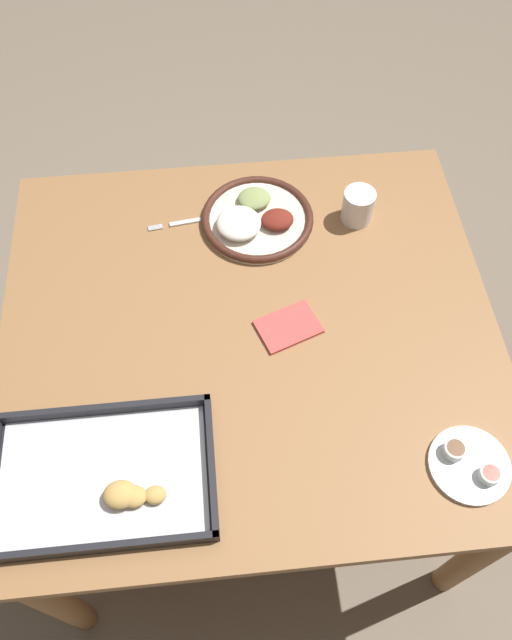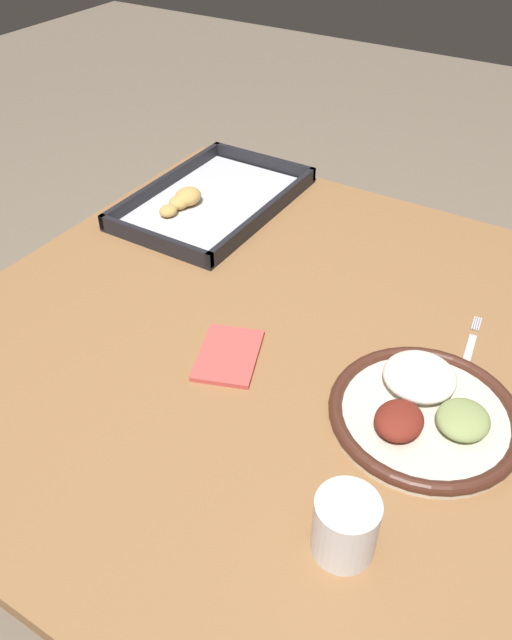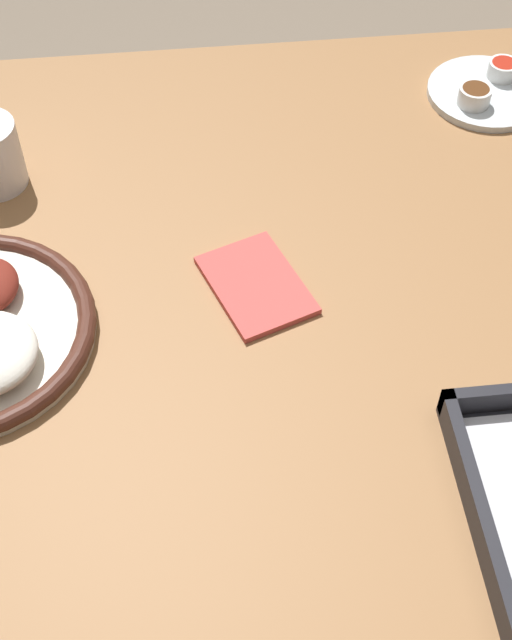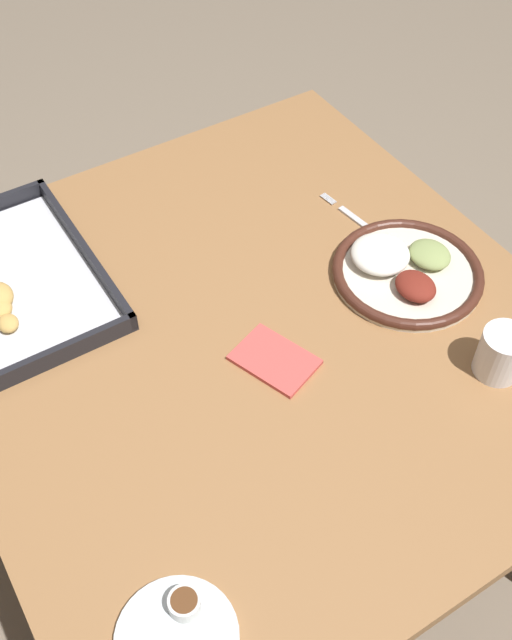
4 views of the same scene
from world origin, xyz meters
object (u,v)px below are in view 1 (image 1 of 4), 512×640
Objects in this scene: dinner_plate at (256,218)px; fork at (191,221)px; napkin at (288,327)px; baking_tray at (106,479)px; drinking_cup at (358,206)px; saucer_plate at (469,464)px.

dinner_plate is 0.16m from fork.
dinner_plate reaches higher than napkin.
dinner_plate is 1.77× the size of napkin.
napkin is at bearing -141.79° from baking_tray.
napkin is (0.20, 0.30, -0.04)m from drinking_cup.
baking_tray is (0.34, 0.61, -0.00)m from dinner_plate.
drinking_cup is at bearing 168.74° from fork.
drinking_cup is 0.36m from napkin.
dinner_plate is 1.44× the size of fork.
saucer_plate is 1.85× the size of drinking_cup.
saucer_plate is (-0.35, 0.65, -0.00)m from dinner_plate.
fork is 1.23× the size of napkin.
baking_tray is at bearing -3.26° from saucer_plate.
baking_tray is at bearing 60.55° from dinner_plate.
dinner_plate reaches higher than fork.
baking_tray is 0.49m from napkin.
saucer_plate is (-0.50, 0.67, 0.01)m from fork.
dinner_plate is 0.31m from napkin.
drinking_cup is 0.55× the size of napkin.
dinner_plate is 3.21× the size of drinking_cup.
baking_tray is (0.19, 0.63, 0.01)m from fork.
napkin is at bearing 114.16° from fork.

